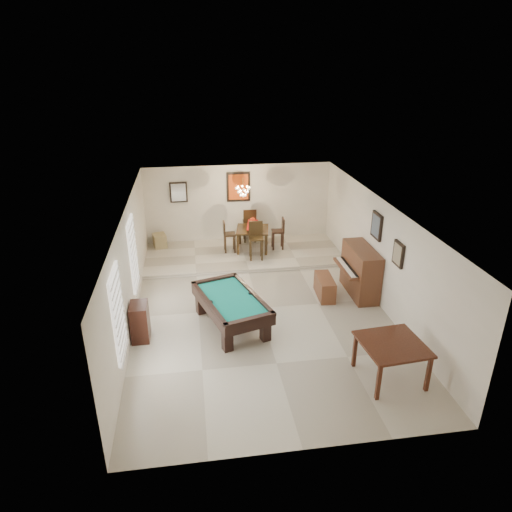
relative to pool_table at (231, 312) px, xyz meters
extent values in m
cube|color=beige|center=(0.76, 0.69, -0.37)|extent=(6.00, 9.00, 0.02)
cube|color=silver|center=(0.76, 5.19, 0.94)|extent=(6.00, 0.04, 2.60)
cube|color=silver|center=(0.76, -3.81, 0.94)|extent=(6.00, 0.04, 2.60)
cube|color=silver|center=(-2.24, 0.69, 0.94)|extent=(0.04, 9.00, 2.60)
cube|color=silver|center=(3.76, 0.69, 0.94)|extent=(0.04, 9.00, 2.60)
cube|color=white|center=(0.76, 0.69, 2.24)|extent=(6.00, 9.00, 0.04)
cube|color=beige|center=(0.76, 3.94, -0.30)|extent=(6.00, 2.50, 0.12)
cube|color=white|center=(-2.21, -1.51, 1.04)|extent=(0.06, 1.00, 1.70)
cube|color=white|center=(-2.21, 1.29, 1.04)|extent=(0.06, 1.00, 1.70)
cube|color=brown|center=(2.52, 1.06, -0.09)|extent=(0.43, 0.99, 0.54)
cube|color=black|center=(-2.02, -0.23, 0.06)|extent=(0.38, 0.56, 0.85)
cube|color=#9D8755|center=(-1.83, 4.81, -0.03)|extent=(0.47, 0.54, 0.42)
cube|color=#D84C14|center=(0.76, 5.15, 1.54)|extent=(0.75, 0.06, 0.95)
cube|color=white|center=(-1.14, 5.15, 1.44)|extent=(0.55, 0.06, 0.65)
cube|color=slate|center=(3.72, 0.99, 1.54)|extent=(0.06, 0.55, 0.65)
cube|color=gray|center=(3.72, -0.31, 1.34)|extent=(0.06, 0.45, 0.55)
camera|label=1|loc=(-0.76, -9.02, 5.34)|focal=32.00mm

